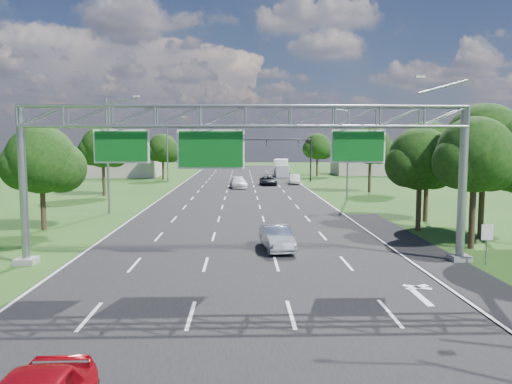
{
  "coord_description": "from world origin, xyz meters",
  "views": [
    {
      "loc": [
        0.02,
        -13.41,
        6.21
      ],
      "look_at": [
        0.88,
        15.41,
        3.32
      ],
      "focal_mm": 35.0,
      "sensor_mm": 36.0,
      "label": 1
    }
  ],
  "objects_px": {
    "traffic_signal": "(289,149)",
    "regulatory_sign": "(487,236)",
    "silver_sedan": "(277,238)",
    "sign_gantry": "(247,129)",
    "box_truck": "(281,168)"
  },
  "relations": [
    {
      "from": "sign_gantry",
      "to": "traffic_signal",
      "type": "distance_m",
      "value": 53.51
    },
    {
      "from": "traffic_signal",
      "to": "box_truck",
      "type": "xyz_separation_m",
      "value": [
        -0.06,
        12.83,
        -3.7
      ]
    },
    {
      "from": "silver_sedan",
      "to": "regulatory_sign",
      "type": "bearing_deg",
      "value": -27.45
    },
    {
      "from": "sign_gantry",
      "to": "traffic_signal",
      "type": "height_order",
      "value": "sign_gantry"
    },
    {
      "from": "box_truck",
      "to": "traffic_signal",
      "type": "bearing_deg",
      "value": -81.97
    },
    {
      "from": "traffic_signal",
      "to": "sign_gantry",
      "type": "bearing_deg",
      "value": -97.68
    },
    {
      "from": "sign_gantry",
      "to": "regulatory_sign",
      "type": "xyz_separation_m",
      "value": [
        12.07,
        -1.02,
        -5.38
      ]
    },
    {
      "from": "regulatory_sign",
      "to": "silver_sedan",
      "type": "xyz_separation_m",
      "value": [
        -10.33,
        3.94,
        -0.81
      ]
    },
    {
      "from": "regulatory_sign",
      "to": "silver_sedan",
      "type": "bearing_deg",
      "value": 159.13
    },
    {
      "from": "traffic_signal",
      "to": "regulatory_sign",
      "type": "bearing_deg",
      "value": -84.8
    },
    {
      "from": "regulatory_sign",
      "to": "box_truck",
      "type": "xyz_separation_m",
      "value": [
        -4.98,
        66.85,
        -0.04
      ]
    },
    {
      "from": "silver_sedan",
      "to": "traffic_signal",
      "type": "bearing_deg",
      "value": 77.25
    },
    {
      "from": "regulatory_sign",
      "to": "traffic_signal",
      "type": "relative_size",
      "value": 0.17
    },
    {
      "from": "sign_gantry",
      "to": "traffic_signal",
      "type": "bearing_deg",
      "value": 82.32
    },
    {
      "from": "sign_gantry",
      "to": "traffic_signal",
      "type": "relative_size",
      "value": 1.92
    }
  ]
}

